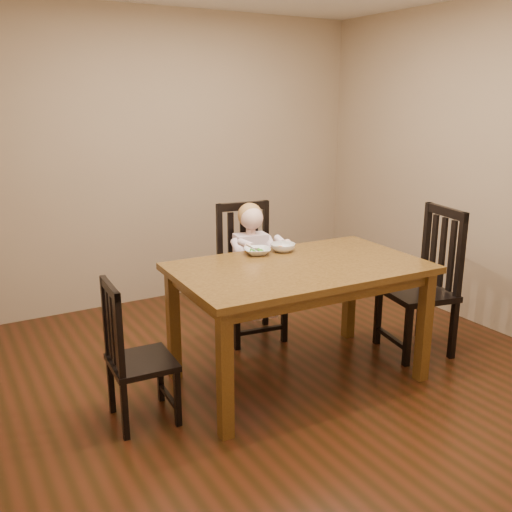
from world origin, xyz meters
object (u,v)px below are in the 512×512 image
dining_table (299,279)px  chair_right (424,284)px  bowl_peas (257,251)px  bowl_veg (283,247)px  chair_left (134,356)px  chair_child (249,274)px  toddler (252,258)px

dining_table → chair_right: size_ratio=1.51×
dining_table → bowl_peas: bowl_peas is taller
dining_table → bowl_veg: bowl_veg is taller
chair_left → bowl_veg: 1.36m
chair_child → chair_left: 1.50m
dining_table → chair_child: 0.88m
chair_left → chair_child: bearing=126.3°
chair_right → bowl_veg: chair_right is taller
chair_left → bowl_peas: bearing=111.1°
dining_table → chair_right: chair_right is taller
chair_right → toddler: 1.35m
dining_table → chair_left: (-1.16, 0.04, -0.31)m
chair_left → bowl_peas: size_ratio=4.79×
chair_child → bowl_veg: size_ratio=6.07×
chair_right → chair_child: bearing=58.1°
chair_child → toddler: 0.16m
bowl_peas → bowl_veg: (0.20, -0.02, 0.01)m
chair_child → chair_right: bearing=144.6°
chair_right → bowl_veg: 1.14m
chair_child → toddler: bearing=90.0°
dining_table → toddler: bearing=83.9°
chair_child → bowl_peas: bearing=74.7°
chair_left → chair_right: size_ratio=0.80×
dining_table → chair_left: chair_left is taller
chair_right → bowl_peas: chair_right is taller
chair_right → toddler: chair_right is taller
chair_child → chair_right: chair_right is taller
chair_child → bowl_veg: 0.60m
chair_child → toddler: (-0.01, -0.05, 0.15)m
chair_left → bowl_veg: (1.25, 0.32, 0.43)m
bowl_peas → bowl_veg: size_ratio=1.04×
chair_left → toddler: size_ratio=1.53×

